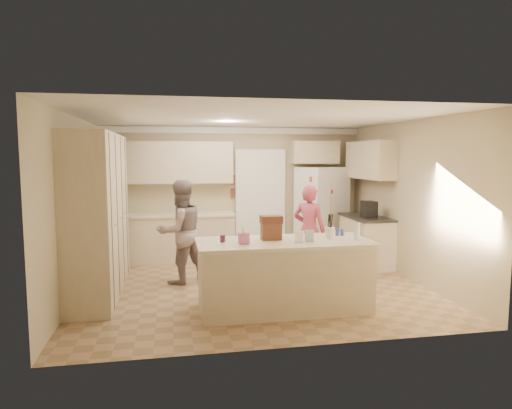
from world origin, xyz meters
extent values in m
cube|color=#9B7856|center=(0.00, 0.00, -0.01)|extent=(5.20, 4.60, 0.02)
cube|color=white|center=(0.00, 0.00, 2.61)|extent=(5.20, 4.60, 0.02)
cube|color=tan|center=(0.00, 2.31, 1.30)|extent=(5.20, 0.02, 2.60)
cube|color=tan|center=(0.00, -2.31, 1.30)|extent=(5.20, 0.02, 2.60)
cube|color=tan|center=(-2.61, 0.00, 1.30)|extent=(0.02, 4.60, 2.60)
cube|color=tan|center=(2.61, 0.00, 1.30)|extent=(0.02, 4.60, 2.60)
cube|color=white|center=(0.00, 2.26, 2.53)|extent=(5.20, 0.08, 0.12)
cube|color=#C1AD9A|center=(-2.30, 0.20, 1.18)|extent=(0.60, 2.60, 2.35)
cube|color=#C1AD9A|center=(-1.15, 2.00, 0.44)|extent=(2.20, 0.60, 0.88)
cube|color=beige|center=(-1.15, 1.99, 0.90)|extent=(2.24, 0.63, 0.04)
cube|color=#C1AD9A|center=(-1.15, 2.12, 1.90)|extent=(2.20, 0.35, 0.80)
cube|color=black|center=(0.55, 2.28, 1.05)|extent=(0.90, 0.06, 2.10)
cube|color=white|center=(0.55, 2.24, 1.05)|extent=(1.02, 0.03, 2.22)
cube|color=brown|center=(0.02, 2.27, 1.55)|extent=(0.15, 0.02, 0.20)
cube|color=brown|center=(0.02, 2.27, 1.28)|extent=(0.15, 0.02, 0.20)
cube|color=white|center=(1.77, 2.01, 0.90)|extent=(1.11, 1.01, 1.80)
cube|color=gray|center=(1.77, 1.65, 0.90)|extent=(0.02, 0.02, 1.78)
cube|color=black|center=(1.55, 1.64, 1.15)|extent=(0.22, 0.03, 0.35)
cylinder|color=silver|center=(1.72, 1.64, 1.05)|extent=(0.02, 0.02, 0.85)
cylinder|color=silver|center=(1.82, 1.64, 1.05)|extent=(0.02, 0.02, 0.85)
cube|color=#C1AD9A|center=(1.65, 2.12, 2.10)|extent=(0.95, 0.35, 0.45)
cube|color=#C1AD9A|center=(2.30, 1.00, 0.44)|extent=(0.60, 1.20, 0.88)
cube|color=#2D2B28|center=(2.29, 1.00, 0.90)|extent=(0.63, 1.24, 0.04)
cube|color=#C1AD9A|center=(2.43, 1.20, 1.95)|extent=(0.35, 1.50, 0.70)
cube|color=black|center=(2.25, 0.80, 1.07)|extent=(0.22, 0.28, 0.30)
cube|color=#C1AD9A|center=(0.20, -1.10, 0.44)|extent=(2.20, 0.90, 0.88)
cube|color=beige|center=(0.20, -1.10, 0.90)|extent=(2.28, 0.96, 0.05)
cylinder|color=white|center=(0.85, -1.05, 1.00)|extent=(0.13, 0.13, 0.15)
cube|color=pink|center=(-0.35, -1.20, 1.00)|extent=(0.13, 0.13, 0.14)
cone|color=white|center=(-0.35, -1.20, 1.10)|extent=(0.08, 0.08, 0.08)
cube|color=brown|center=(0.05, -1.00, 1.04)|extent=(0.26, 0.18, 0.22)
cube|color=#592D1E|center=(0.05, -1.00, 1.20)|extent=(0.28, 0.20, 0.10)
cylinder|color=#59263F|center=(-0.60, -1.05, 0.97)|extent=(0.07, 0.07, 0.09)
cube|color=white|center=(0.35, -1.30, 1.01)|extent=(0.12, 0.06, 0.16)
cube|color=silver|center=(0.50, -1.25, 1.01)|extent=(0.12, 0.05, 0.16)
cylinder|color=silver|center=(1.15, -1.25, 1.04)|extent=(0.07, 0.07, 0.24)
cylinder|color=#2E3A92|center=(1.02, -0.88, 0.97)|extent=(0.05, 0.05, 0.09)
cylinder|color=#2E3A92|center=(1.09, -0.88, 0.97)|extent=(0.05, 0.05, 0.09)
imported|color=gray|center=(-1.10, 0.46, 0.83)|extent=(1.01, 0.93, 1.66)
imported|color=#AE4461|center=(1.06, 0.54, 0.77)|extent=(0.67, 0.64, 1.55)
camera|label=1|loc=(-1.25, -6.81, 2.03)|focal=32.00mm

